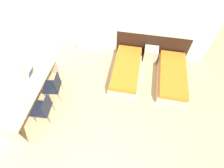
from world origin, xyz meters
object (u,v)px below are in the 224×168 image
bed_near_door (172,76)px  chair_near_laptop (54,86)px  chair_near_notebook (43,108)px  nightstand (151,54)px  bed_near_window (126,70)px  laptop (34,75)px

bed_near_door → chair_near_laptop: 3.77m
chair_near_notebook → bed_near_door: bearing=26.1°
bed_near_door → nightstand: bearing=132.7°
bed_near_door → chair_near_laptop: size_ratio=2.31×
bed_near_door → chair_near_laptop: bearing=-160.2°
bed_near_window → laptop: laptop is taller
bed_near_window → chair_near_notebook: bearing=-134.8°
bed_near_window → chair_near_notebook: size_ratio=2.31×
nightstand → chair_near_notebook: 3.99m
bed_near_window → laptop: bearing=-154.5°
bed_near_door → nightstand: nightstand is taller
bed_near_window → laptop: (-2.54, -1.21, 0.61)m
chair_near_laptop → laptop: size_ratio=2.72×
laptop → nightstand: bearing=32.4°
chair_near_notebook → laptop: (-0.52, 0.82, 0.32)m
bed_near_door → chair_near_laptop: (-3.54, -1.27, 0.29)m
bed_near_window → nightstand: size_ratio=3.79×
bed_near_window → laptop: 2.88m
chair_near_notebook → bed_near_window: bearing=41.5°
bed_near_window → nightstand: (0.76, 0.82, 0.08)m
bed_near_door → chair_near_notebook: chair_near_notebook is taller
bed_near_door → laptop: bearing=-163.4°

